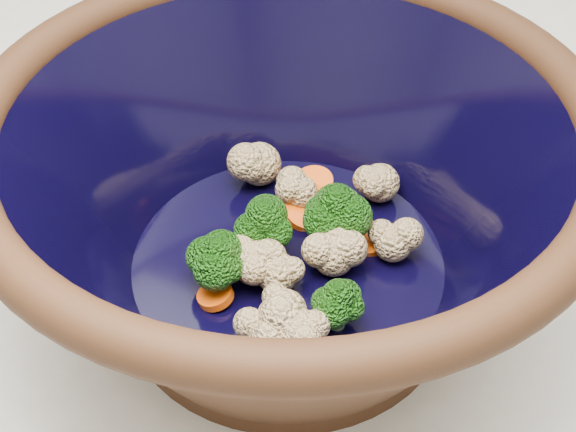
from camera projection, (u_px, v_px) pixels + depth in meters
The scene contains 2 objects.
mixing_bowl at pixel (288, 197), 0.53m from camera, with size 0.50×0.50×0.18m.
vegetable_pile at pixel (302, 237), 0.56m from camera, with size 0.15×0.19×0.05m.
Camera 1 is at (0.21, -0.41, 1.35)m, focal length 50.00 mm.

